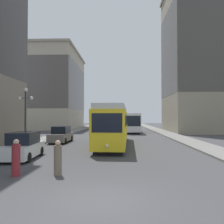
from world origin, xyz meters
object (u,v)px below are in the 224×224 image
at_px(parked_car_left_near, 23,146).
at_px(transit_bus, 132,122).
at_px(streetcar, 114,124).
at_px(pedestrian_crossing_near, 58,159).
at_px(parked_car_left_mid, 61,135).
at_px(pedestrian_crossing_far, 16,159).
at_px(lamp_post_left_near, 25,108).

bearing_deg(parked_car_left_near, transit_bus, 69.13).
relative_size(streetcar, transit_bus, 1.21).
bearing_deg(pedestrian_crossing_near, transit_bus, 37.43).
relative_size(streetcar, parked_car_left_mid, 2.91).
relative_size(parked_car_left_mid, pedestrian_crossing_far, 2.67).
bearing_deg(parked_car_left_mid, transit_bus, 63.18).
height_order(transit_bus, pedestrian_crossing_far, transit_bus).
distance_m(streetcar, pedestrian_crossing_near, 12.31).
distance_m(transit_bus, lamp_post_left_near, 24.87).
height_order(parked_car_left_near, lamp_post_left_near, lamp_post_left_near).
distance_m(streetcar, lamp_post_left_near, 8.53).
bearing_deg(lamp_post_left_near, transit_bus, 64.21).
xyz_separation_m(pedestrian_crossing_near, lamp_post_left_near, (-5.50, 9.21, 2.89)).
height_order(transit_bus, pedestrian_crossing_near, transit_bus).
xyz_separation_m(streetcar, parked_car_left_near, (-6.01, -7.66, -1.26)).
xyz_separation_m(parked_car_left_near, lamp_post_left_near, (-1.90, 4.87, 2.84)).
bearing_deg(streetcar, pedestrian_crossing_far, -107.33).
height_order(streetcar, pedestrian_crossing_far, streetcar).
xyz_separation_m(parked_car_left_near, pedestrian_crossing_near, (3.60, -4.34, -0.04)).
distance_m(pedestrian_crossing_near, pedestrian_crossing_far, 2.00).
xyz_separation_m(pedestrian_crossing_far, lamp_post_left_near, (-3.52, 9.47, 2.85)).
xyz_separation_m(transit_bus, pedestrian_crossing_far, (-7.27, -31.81, -1.11)).
xyz_separation_m(parked_car_left_near, parked_car_left_mid, (0.00, 10.16, 0.00)).
bearing_deg(parked_car_left_mid, streetcar, -21.89).
bearing_deg(parked_car_left_mid, lamp_post_left_near, -109.01).
height_order(pedestrian_crossing_near, pedestrian_crossing_far, pedestrian_crossing_far).
xyz_separation_m(parked_car_left_mid, pedestrian_crossing_far, (1.62, -14.76, -0.01)).
height_order(transit_bus, parked_car_left_near, transit_bus).
bearing_deg(transit_bus, pedestrian_crossing_far, -102.04).
bearing_deg(lamp_post_left_near, streetcar, 19.46).
bearing_deg(transit_bus, parked_car_left_mid, -116.71).
bearing_deg(parked_car_left_mid, pedestrian_crossing_far, -83.02).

